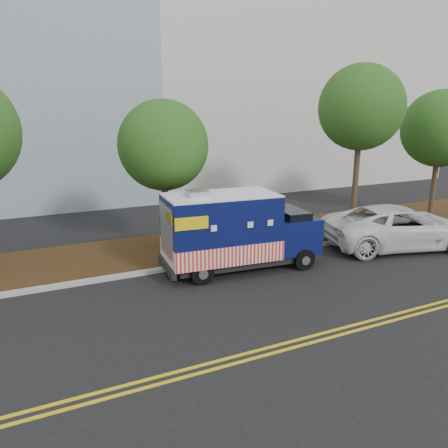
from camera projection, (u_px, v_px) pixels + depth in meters
name	position (u px, v px, depth m)	size (l,w,h in m)	color
ground	(222.00, 278.00, 14.50)	(120.00, 120.00, 0.00)	black
curb	(206.00, 263.00, 15.70)	(120.00, 0.18, 0.15)	#9E9E99
mulch_strip	(185.00, 247.00, 17.53)	(120.00, 4.00, 0.15)	black
centerline_near	(300.00, 339.00, 10.61)	(120.00, 0.10, 0.01)	gold
centerline_far	(306.00, 344.00, 10.39)	(120.00, 0.10, 0.01)	gold
tree_b	(163.00, 146.00, 16.47)	(3.43, 3.43, 5.82)	#38281C
tree_c	(361.00, 108.00, 18.93)	(3.71, 3.71, 7.36)	#38281C
tree_d	(441.00, 129.00, 21.69)	(3.81, 3.81, 6.39)	#38281C
sign_post	(161.00, 233.00, 15.36)	(0.06, 0.06, 2.40)	#473828
food_truck	(234.00, 233.00, 14.96)	(5.62, 2.49, 2.88)	black
white_car	(400.00, 227.00, 17.53)	(2.81, 6.09, 1.69)	silver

